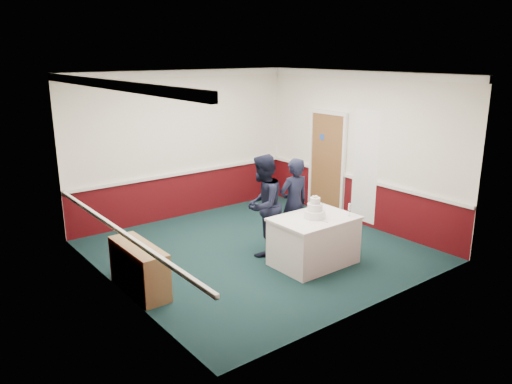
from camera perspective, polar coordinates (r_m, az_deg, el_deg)
ground at (r=8.75m, az=0.23°, el=-6.68°), size 5.00×5.00×0.00m
room_shell at (r=8.73m, az=-1.83°, el=6.70°), size 5.00×5.00×3.00m
sideboard at (r=7.40m, az=-13.18°, el=-8.47°), size 0.41×1.20×0.70m
cake_table at (r=8.14m, az=6.63°, el=-5.51°), size 1.32×0.92×0.79m
wedding_cake at (r=7.97m, az=6.74°, el=-2.16°), size 0.35×0.35×0.36m
cake_knife at (r=7.85m, az=7.57°, el=-3.30°), size 0.05×0.22×0.00m
champagne_flute at (r=8.13m, az=10.65°, el=-1.77°), size 0.05×0.05×0.21m
person_man at (r=8.35m, az=0.79°, el=-1.52°), size 1.05×0.98×1.72m
person_woman at (r=8.63m, az=4.34°, el=-1.36°), size 0.62×0.43×1.61m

